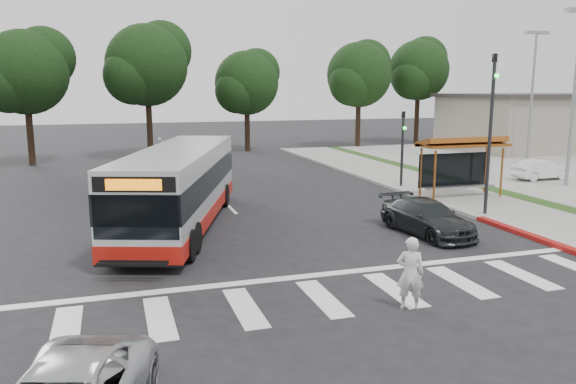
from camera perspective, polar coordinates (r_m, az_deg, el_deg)
name	(u,v)px	position (r m, az deg, el deg)	size (l,w,h in m)	color
ground	(269,246)	(18.80, -1.95, -5.47)	(140.00, 140.00, 0.00)	black
sidewalk_east	(429,187)	(30.38, 14.16, 0.50)	(4.00, 40.00, 0.12)	gray
curb_east	(395,189)	(29.39, 10.84, 0.34)	(0.30, 40.00, 0.15)	#9E9991
curb_east_red	(534,237)	(21.34, 23.68, -4.21)	(0.32, 6.00, 0.15)	maroon
commercial_building	(538,123)	(52.69, 24.02, 6.38)	(14.00, 10.00, 4.40)	gray
building_roof_cap	(540,95)	(52.61, 24.21, 8.93)	(14.60, 10.60, 0.30)	#383330
crosswalk_ladder	(323,298)	(14.29, 3.57, -10.71)	(18.00, 2.60, 0.01)	silver
bus_shelter	(461,149)	(27.56, 17.17, 4.17)	(4.20, 1.60, 2.86)	brown
traffic_signal_ne_tall	(491,121)	(23.83, 19.92, 6.77)	(0.18, 0.37, 6.50)	black
traffic_signal_ne_short	(403,141)	(29.78, 11.57, 5.11)	(0.18, 0.37, 4.00)	black
lot_light_front	(576,73)	(32.72, 27.22, 10.66)	(1.90, 0.35, 9.01)	gray
lot_light_mid	(533,78)	(44.15, 23.65, 10.61)	(1.90, 0.35, 9.01)	gray
tree_ne_a	(360,74)	(50.07, 7.28, 11.83)	(6.16, 5.74, 9.30)	black
tree_ne_b	(419,69)	(55.11, 13.17, 12.07)	(6.16, 5.74, 10.02)	black
tree_north_a	(148,64)	(43.61, -14.05, 12.51)	(6.60, 6.15, 10.17)	black
tree_north_b	(247,82)	(46.77, -4.15, 11.09)	(5.72, 5.33, 8.43)	black
tree_north_c	(26,71)	(41.80, -25.05, 11.09)	(6.16, 5.74, 9.30)	black
transit_bus	(180,188)	(21.42, -10.91, 0.40)	(2.49, 11.48, 2.97)	silver
pedestrian	(410,273)	(13.65, 12.32, -8.06)	(0.65, 0.42, 1.77)	silver
dark_sedan	(427,217)	(20.72, 13.93, -2.52)	(1.71, 4.21, 1.22)	#212426
parked_car_1	(541,170)	(34.63, 24.34, 2.09)	(1.19, 3.41, 1.12)	silver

